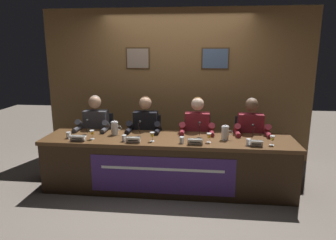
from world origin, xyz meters
The scene contains 30 objects.
ground_plane centered at (0.00, 0.00, 0.00)m, with size 12.00×12.00×0.00m, color #70665B.
wall_back_panelled centered at (0.00, 1.34, 1.30)m, with size 4.63×0.14×2.60m.
conference_table centered at (0.00, -0.11, 0.51)m, with size 3.43×0.79×0.73m.
chair_far_left centered at (-1.17, 0.58, 0.44)m, with size 0.44×0.44×0.91m.
panelist_far_left centered at (-1.17, 0.38, 0.72)m, with size 0.51×0.48×1.24m.
nameplate_far_left centered at (-1.17, -0.29, 0.77)m, with size 0.20×0.06×0.08m.
juice_glass_far_left centered at (-1.01, -0.18, 0.82)m, with size 0.06×0.06×0.12m.
water_cup_far_left centered at (-1.35, -0.16, 0.77)m, with size 0.06×0.06×0.08m.
microphone_far_left centered at (-1.17, -0.01, 0.81)m, with size 0.06×0.17×0.22m.
chair_center_left centered at (-0.39, 0.58, 0.44)m, with size 0.44×0.44×0.91m.
panelist_center_left centered at (-0.39, 0.38, 0.72)m, with size 0.51×0.48×1.24m.
nameplate_center_left centered at (-0.43, -0.29, 0.77)m, with size 0.18×0.06×0.08m.
juice_glass_center_left centered at (-0.19, -0.19, 0.82)m, with size 0.06×0.06×0.12m.
water_cup_center_left centered at (-0.56, -0.23, 0.77)m, with size 0.06×0.06×0.08m.
microphone_center_left centered at (-0.40, -0.01, 0.81)m, with size 0.06×0.17×0.22m.
chair_center_right centered at (0.39, 0.58, 0.44)m, with size 0.44×0.44×0.91m.
panelist_center_right centered at (0.39, 0.38, 0.72)m, with size 0.51×0.48×1.24m.
nameplate_center_right centered at (0.38, -0.28, 0.77)m, with size 0.20×0.06×0.08m.
juice_glass_center_right centered at (0.56, -0.16, 0.82)m, with size 0.06×0.06×0.12m.
water_cup_center_right centered at (0.20, -0.23, 0.77)m, with size 0.06×0.06×0.08m.
microphone_center_right centered at (0.43, 0.01, 0.81)m, with size 0.06×0.17×0.22m.
chair_far_right centered at (1.17, 0.58, 0.44)m, with size 0.44×0.44×0.91m.
panelist_far_right centered at (1.17, 0.38, 0.72)m, with size 0.51×0.48×1.24m.
nameplate_far_right centered at (1.14, -0.27, 0.77)m, with size 0.16×0.06×0.08m.
juice_glass_far_right centered at (1.35, -0.19, 0.82)m, with size 0.06×0.06×0.12m.
water_cup_far_right centered at (1.05, -0.23, 0.77)m, with size 0.06×0.06×0.08m.
microphone_far_right centered at (1.14, -0.05, 0.81)m, with size 0.06×0.17×0.22m.
water_pitcher_left_side centered at (-0.77, 0.08, 0.83)m, with size 0.15×0.10×0.21m.
water_pitcher_right_side centered at (0.77, -0.01, 0.83)m, with size 0.15×0.10×0.21m.
document_stack_far_left centered at (-1.23, -0.15, 0.74)m, with size 0.23×0.19×0.01m.
Camera 1 is at (0.44, -4.03, 1.93)m, focal length 32.83 mm.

